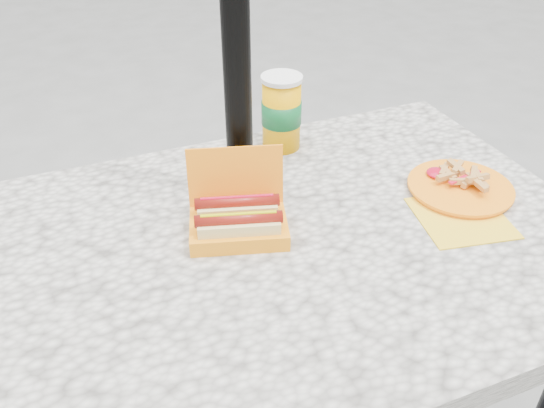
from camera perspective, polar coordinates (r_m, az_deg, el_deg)
name	(u,v)px	position (r m, az deg, el deg)	size (l,w,h in m)	color
picnic_table	(272,286)	(1.10, -0.01, -8.15)	(1.20, 0.80, 0.75)	beige
umbrella_pole	(235,20)	(1.00, -3.66, 17.74)	(0.05, 0.05, 2.20)	black
hotdog_box	(238,219)	(1.03, -3.37, -1.52)	(0.20, 0.18, 0.14)	orange
fries_plate	(460,188)	(1.21, 18.13, 1.49)	(0.26, 0.28, 0.04)	yellow
soda_cup	(281,112)	(1.28, 0.94, 9.07)	(0.09, 0.09, 0.17)	#FFA900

